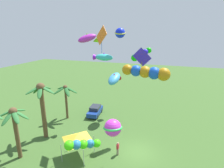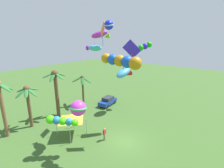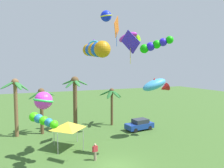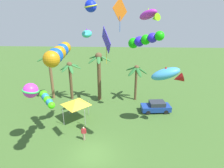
% 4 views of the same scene
% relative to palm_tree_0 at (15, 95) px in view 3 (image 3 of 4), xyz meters
% --- Properties ---
extents(ground_plane, '(120.00, 120.00, 0.00)m').
position_rel_palm_tree_0_xyz_m(ground_plane, '(8.00, -12.38, -5.25)').
color(ground_plane, '#3D6028').
extents(palm_tree_0, '(3.33, 3.37, 7.26)m').
position_rel_palm_tree_0_xyz_m(palm_tree_0, '(0.00, 0.00, 0.00)').
color(palm_tree_0, brown).
rests_on(palm_tree_0, ground).
extents(palm_tree_1, '(3.50, 3.84, 5.56)m').
position_rel_palm_tree_0_xyz_m(palm_tree_1, '(12.96, 0.03, -1.00)').
color(palm_tree_1, brown).
rests_on(palm_tree_1, ground).
extents(palm_tree_2, '(3.55, 3.44, 7.40)m').
position_rel_palm_tree_0_xyz_m(palm_tree_2, '(7.37, -0.16, -0.07)').
color(palm_tree_2, brown).
rests_on(palm_tree_2, ground).
extents(palm_tree_3, '(3.33, 3.24, 5.97)m').
position_rel_palm_tree_0_xyz_m(palm_tree_3, '(3.03, -0.14, -0.86)').
color(palm_tree_3, brown).
rests_on(palm_tree_3, ground).
extents(parked_car_0, '(4.05, 2.09, 1.51)m').
position_rel_palm_tree_0_xyz_m(parked_car_0, '(15.52, -3.74, -4.50)').
color(parked_car_0, navy).
rests_on(parked_car_0, ground).
extents(spectator_0, '(0.55, 0.26, 1.59)m').
position_rel_palm_tree_0_xyz_m(spectator_0, '(6.81, -10.27, -4.44)').
color(spectator_0, gray).
rests_on(spectator_0, ground).
extents(festival_tent, '(2.86, 2.86, 2.85)m').
position_rel_palm_tree_0_xyz_m(festival_tent, '(5.15, -6.25, -2.78)').
color(festival_tent, '#9E9EA3').
rests_on(festival_tent, ground).
extents(kite_diamond_0, '(1.44, 1.89, 3.24)m').
position_rel_palm_tree_0_xyz_m(kite_diamond_0, '(10.45, -7.10, 7.70)').
color(kite_diamond_0, orange).
extents(kite_fish_1, '(2.67, 3.22, 1.73)m').
position_rel_palm_tree_0_xyz_m(kite_fish_1, '(13.74, -3.83, 7.26)').
color(kite_fish_1, '#B529B9').
extents(kite_fish_2, '(3.80, 1.80, 2.15)m').
position_rel_palm_tree_0_xyz_m(kite_fish_2, '(15.68, -7.11, 1.24)').
color(kite_fish_2, '#3E9BD6').
extents(kite_tube_3, '(2.39, 2.72, 1.23)m').
position_rel_palm_tree_0_xyz_m(kite_tube_3, '(2.42, -8.21, -1.49)').
color(kite_tube_3, '#42F112').
extents(kite_ball_4, '(1.41, 1.41, 1.00)m').
position_rel_palm_tree_0_xyz_m(kite_ball_4, '(8.02, -10.05, 8.02)').
color(kite_ball_4, '#1126E8').
extents(kite_ball_5, '(2.08, 2.08, 1.40)m').
position_rel_palm_tree_0_xyz_m(kite_ball_5, '(2.30, -11.16, 0.77)').
color(kite_ball_5, '#E038D7').
extents(kite_tube_6, '(1.16, 4.30, 1.27)m').
position_rel_palm_tree_0_xyz_m(kite_tube_6, '(5.93, -13.20, 4.67)').
color(kite_tube_6, '#BF8010').
extents(kite_diamond_7, '(0.83, 1.95, 2.91)m').
position_rel_palm_tree_0_xyz_m(kite_diamond_7, '(9.44, -12.12, 5.49)').
color(kite_diamond_7, '#3723BF').
extents(kite_tube_8, '(2.63, 2.19, 1.56)m').
position_rel_palm_tree_0_xyz_m(kite_tube_8, '(12.42, -11.50, 5.46)').
color(kite_tube_8, '#13C00C').
extents(kite_fish_9, '(0.94, 2.10, 0.87)m').
position_rel_palm_tree_0_xyz_m(kite_fish_9, '(7.34, -8.45, 5.63)').
color(kite_fish_9, '#32B8B3').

